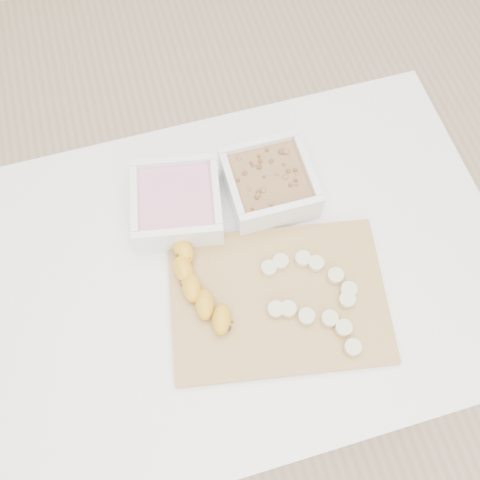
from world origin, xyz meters
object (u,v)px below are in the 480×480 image
object	(u,v)px
bowl_granola	(269,183)
banana	(200,287)
bowl_yogurt	(177,204)
table	(244,284)
cutting_board	(278,299)

from	to	relation	value
bowl_granola	banana	world-z (taller)	bowl_granola
bowl_yogurt	table	bearing A→B (deg)	-57.58
bowl_yogurt	banana	distance (m)	0.17
bowl_yogurt	cutting_board	xyz separation A→B (m)	(0.13, -0.22, -0.03)
bowl_yogurt	banana	size ratio (longest dim) A/B	0.97
bowl_yogurt	cutting_board	bearing A→B (deg)	-59.36
cutting_board	bowl_yogurt	bearing A→B (deg)	120.64
bowl_granola	cutting_board	xyz separation A→B (m)	(-0.05, -0.22, -0.03)
table	cutting_board	world-z (taller)	cutting_board
bowl_granola	cutting_board	size ratio (longest dim) A/B	0.42
bowl_granola	banana	size ratio (longest dim) A/B	0.83
banana	bowl_yogurt	bearing A→B (deg)	88.70
table	bowl_yogurt	distance (m)	0.22
table	banana	world-z (taller)	banana
cutting_board	banana	size ratio (longest dim) A/B	1.97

